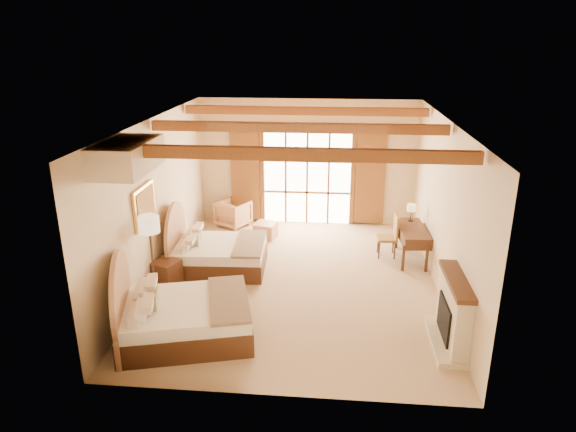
# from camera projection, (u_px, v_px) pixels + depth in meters

# --- Properties ---
(floor) EXTENTS (7.00, 7.00, 0.00)m
(floor) POSITION_uv_depth(u_px,v_px,m) (297.00, 281.00, 10.30)
(floor) COLOR #C9AB89
(floor) RESTS_ON ground
(wall_back) EXTENTS (5.50, 0.00, 5.50)m
(wall_back) POSITION_uv_depth(u_px,v_px,m) (307.00, 163.00, 13.06)
(wall_back) COLOR beige
(wall_back) RESTS_ON ground
(wall_left) EXTENTS (0.00, 7.00, 7.00)m
(wall_left) POSITION_uv_depth(u_px,v_px,m) (157.00, 201.00, 10.01)
(wall_left) COLOR beige
(wall_left) RESTS_ON ground
(wall_right) EXTENTS (0.00, 7.00, 7.00)m
(wall_right) POSITION_uv_depth(u_px,v_px,m) (444.00, 209.00, 9.53)
(wall_right) COLOR beige
(wall_right) RESTS_ON ground
(ceiling) EXTENTS (7.00, 7.00, 0.00)m
(ceiling) POSITION_uv_depth(u_px,v_px,m) (298.00, 121.00, 9.24)
(ceiling) COLOR #BB743E
(ceiling) RESTS_ON ground
(ceiling_beams) EXTENTS (5.39, 4.60, 0.18)m
(ceiling_beams) POSITION_uv_depth(u_px,v_px,m) (297.00, 128.00, 9.28)
(ceiling_beams) COLOR #8E5B21
(ceiling_beams) RESTS_ON ceiling
(french_doors) EXTENTS (3.95, 0.08, 2.60)m
(french_doors) POSITION_uv_depth(u_px,v_px,m) (307.00, 176.00, 13.12)
(french_doors) COLOR white
(french_doors) RESTS_ON ground
(fireplace) EXTENTS (0.46, 1.40, 1.16)m
(fireplace) POSITION_uv_depth(u_px,v_px,m) (452.00, 316.00, 8.03)
(fireplace) COLOR beige
(fireplace) RESTS_ON ground
(painting) EXTENTS (0.06, 0.95, 0.75)m
(painting) POSITION_uv_depth(u_px,v_px,m) (145.00, 206.00, 9.25)
(painting) COLOR gold
(painting) RESTS_ON wall_left
(canopy_valance) EXTENTS (0.70, 1.40, 0.45)m
(canopy_valance) POSITION_uv_depth(u_px,v_px,m) (127.00, 156.00, 7.65)
(canopy_valance) COLOR #F6E5C3
(canopy_valance) RESTS_ON ceiling
(bed_near) EXTENTS (2.43, 2.03, 1.36)m
(bed_near) POSITION_uv_depth(u_px,v_px,m) (176.00, 314.00, 8.27)
(bed_near) COLOR #432419
(bed_near) RESTS_ON floor
(bed_far) EXTENTS (1.97, 1.53, 1.26)m
(bed_far) POSITION_uv_depth(u_px,v_px,m) (213.00, 252.00, 10.73)
(bed_far) COLOR #432419
(bed_far) RESTS_ON floor
(nightstand) EXTENTS (0.60, 0.60, 0.56)m
(nightstand) POSITION_uv_depth(u_px,v_px,m) (166.00, 274.00, 9.93)
(nightstand) COLOR #432419
(nightstand) RESTS_ON floor
(floor_lamp) EXTENTS (0.36, 0.36, 1.70)m
(floor_lamp) POSITION_uv_depth(u_px,v_px,m) (150.00, 230.00, 8.96)
(floor_lamp) COLOR #3A2A1D
(floor_lamp) RESTS_ON floor
(armchair) EXTENTS (0.98, 0.99, 0.67)m
(armchair) POSITION_uv_depth(u_px,v_px,m) (233.00, 213.00, 13.17)
(armchair) COLOR tan
(armchair) RESTS_ON floor
(ottoman) EXTENTS (0.60, 0.60, 0.36)m
(ottoman) POSITION_uv_depth(u_px,v_px,m) (266.00, 230.00, 12.49)
(ottoman) COLOR #AE785B
(ottoman) RESTS_ON floor
(desk) EXTENTS (0.67, 1.38, 0.72)m
(desk) POSITION_uv_depth(u_px,v_px,m) (411.00, 242.00, 11.19)
(desk) COLOR #432419
(desk) RESTS_ON floor
(desk_chair) EXTENTS (0.44, 0.44, 0.96)m
(desk_chair) POSITION_uv_depth(u_px,v_px,m) (388.00, 243.00, 11.38)
(desk_chair) COLOR olive
(desk_chair) RESTS_ON floor
(desk_lamp) EXTENTS (0.19, 0.19, 0.39)m
(desk_lamp) POSITION_uv_depth(u_px,v_px,m) (411.00, 208.00, 11.42)
(desk_lamp) COLOR #3A2A1D
(desk_lamp) RESTS_ON desk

